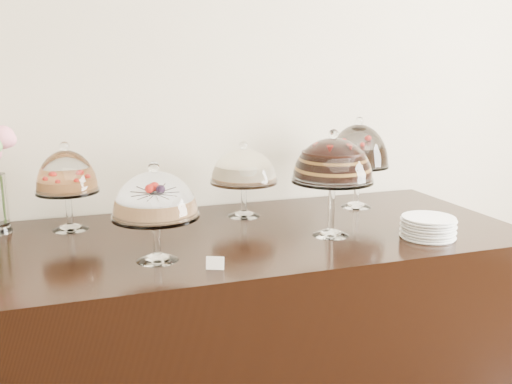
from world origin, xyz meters
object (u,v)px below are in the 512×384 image
object	(u,v)px
cake_stand_sugar_sponge	(155,199)
cake_stand_choco_layer	(333,163)
cake_stand_dark_choco	(358,149)
cake_stand_fruit_tart	(67,176)
cake_stand_cheesecake	(244,169)
plate_stack	(428,227)
display_counter	(252,333)

from	to	relation	value
cake_stand_sugar_sponge	cake_stand_choco_layer	bearing A→B (deg)	6.16
cake_stand_dark_choco	cake_stand_fruit_tart	bearing A→B (deg)	178.30
cake_stand_dark_choco	cake_stand_sugar_sponge	bearing A→B (deg)	-155.91
cake_stand_cheesecake	plate_stack	size ratio (longest dim) A/B	1.62
cake_stand_choco_layer	cake_stand_cheesecake	world-z (taller)	cake_stand_choco_layer
cake_stand_choco_layer	cake_stand_cheesecake	xyz separation A→B (m)	(-0.24, 0.40, -0.08)
plate_stack	cake_stand_sugar_sponge	bearing A→B (deg)	175.76
display_counter	cake_stand_sugar_sponge	world-z (taller)	cake_stand_sugar_sponge
display_counter	plate_stack	xyz separation A→B (m)	(0.64, -0.30, 0.49)
cake_stand_fruit_tart	plate_stack	size ratio (longest dim) A/B	1.74
cake_stand_sugar_sponge	cake_stand_fruit_tart	bearing A→B (deg)	119.13
cake_stand_dark_choco	cake_stand_fruit_tart	distance (m)	1.32
cake_stand_sugar_sponge	display_counter	bearing A→B (deg)	27.10
cake_stand_sugar_sponge	cake_stand_cheesecake	world-z (taller)	cake_stand_sugar_sponge
cake_stand_sugar_sponge	plate_stack	world-z (taller)	cake_stand_sugar_sponge
cake_stand_dark_choco	cake_stand_choco_layer	bearing A→B (deg)	-130.18
cake_stand_sugar_sponge	cake_stand_cheesecake	xyz separation A→B (m)	(0.47, 0.48, -0.00)
cake_stand_sugar_sponge	cake_stand_choco_layer	world-z (taller)	cake_stand_choco_layer
display_counter	plate_stack	world-z (taller)	plate_stack
cake_stand_cheesecake	plate_stack	world-z (taller)	cake_stand_cheesecake
display_counter	cake_stand_choco_layer	xyz separation A→B (m)	(0.29, -0.14, 0.74)
cake_stand_cheesecake	cake_stand_fruit_tart	distance (m)	0.75
display_counter	cake_stand_dark_choco	distance (m)	0.99
cake_stand_sugar_sponge	cake_stand_dark_choco	distance (m)	1.14
cake_stand_dark_choco	plate_stack	world-z (taller)	cake_stand_dark_choco
cake_stand_choco_layer	cake_stand_dark_choco	world-z (taller)	cake_stand_dark_choco
cake_stand_cheesecake	cake_stand_dark_choco	xyz separation A→B (m)	(0.57, -0.01, 0.06)
plate_stack	cake_stand_choco_layer	bearing A→B (deg)	156.05
cake_stand_dark_choco	plate_stack	size ratio (longest dim) A/B	2.05
cake_stand_sugar_sponge	cake_stand_choco_layer	size ratio (longest dim) A/B	0.82
display_counter	cake_stand_cheesecake	world-z (taller)	cake_stand_cheesecake
cake_stand_sugar_sponge	cake_stand_dark_choco	world-z (taller)	cake_stand_dark_choco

